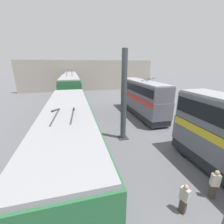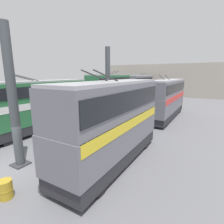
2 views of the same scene
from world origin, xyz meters
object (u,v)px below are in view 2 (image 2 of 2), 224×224
at_px(bus_left_near, 113,118).
at_px(bus_left_far, 166,96).
at_px(bus_right_near, 41,102).
at_px(bus_right_mid, 110,89).
at_px(bus_right_far, 140,85).
at_px(oil_drum, 6,189).
at_px(person_aisle_midway, 53,141).
at_px(person_by_left_row, 79,144).

bearing_deg(bus_left_near, bus_left_far, 0.00).
height_order(bus_right_near, bus_right_mid, bus_right_mid).
xyz_separation_m(bus_left_far, bus_right_far, (15.46, 9.54, 0.23)).
bearing_deg(oil_drum, bus_right_mid, 18.61).
relative_size(bus_right_far, person_aisle_midway, 6.34).
height_order(bus_right_near, person_aisle_midway, bus_right_near).
height_order(bus_right_mid, bus_right_far, bus_right_mid).
height_order(bus_left_near, bus_right_far, bus_right_far).
relative_size(bus_left_near, person_aisle_midway, 5.54).
bearing_deg(person_aisle_midway, bus_left_far, 53.72).
xyz_separation_m(bus_left_near, bus_left_far, (13.47, 0.00, -0.15)).
bearing_deg(bus_right_far, bus_left_near, -161.76).
xyz_separation_m(bus_right_mid, person_aisle_midway, (-16.52, -5.13, -2.23)).
relative_size(person_by_left_row, oil_drum, 2.02).
height_order(bus_left_near, bus_right_mid, bus_right_mid).
bearing_deg(oil_drum, bus_left_near, -25.29).
distance_m(bus_left_near, person_by_left_row, 3.05).
bearing_deg(bus_right_mid, oil_drum, -161.39).
bearing_deg(bus_right_mid, bus_right_far, 0.00).
distance_m(bus_right_mid, person_by_left_row, 17.88).
distance_m(bus_right_near, oil_drum, 10.61).
height_order(bus_left_near, bus_right_near, bus_left_near).
relative_size(bus_left_far, person_aisle_midway, 6.72).
relative_size(bus_right_near, bus_right_mid, 1.13).
xyz_separation_m(bus_right_far, person_by_left_row, (-29.51, -7.27, -2.04)).
bearing_deg(bus_left_near, person_aisle_midway, 101.56).
xyz_separation_m(bus_right_mid, oil_drum, (-20.90, -7.04, -2.66)).
bearing_deg(person_by_left_row, bus_right_near, 89.46).
bearing_deg(oil_drum, bus_right_near, 42.89).
height_order(bus_right_near, oil_drum, bus_right_near).
bearing_deg(bus_right_near, person_by_left_row, -111.55).
distance_m(bus_left_far, oil_drum, 19.06).
height_order(bus_right_far, person_by_left_row, bus_right_far).
relative_size(bus_left_near, bus_left_far, 0.82).
bearing_deg(bus_right_far, oil_drum, -168.38).
xyz_separation_m(bus_left_near, person_aisle_midway, (-0.90, 4.40, -2.02)).
bearing_deg(bus_right_mid, bus_left_near, -148.59).
bearing_deg(person_aisle_midway, bus_right_mid, 88.01).
distance_m(bus_right_near, bus_right_far, 26.64).
distance_m(bus_left_far, person_aisle_midway, 15.15).
xyz_separation_m(bus_right_near, oil_drum, (-7.58, -7.04, -2.36)).
bearing_deg(person_by_left_row, bus_right_far, 34.85).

